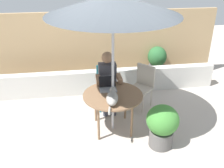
{
  "coord_description": "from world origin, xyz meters",
  "views": [
    {
      "loc": [
        -0.57,
        -3.79,
        2.83
      ],
      "look_at": [
        0.0,
        0.1,
        0.85
      ],
      "focal_mm": 40.99,
      "sensor_mm": 36.0,
      "label": 1
    }
  ],
  "objects_px": {
    "person_seated": "(108,79)",
    "potted_plant_by_chair": "(157,61)",
    "potted_plant_near_fence": "(162,124)",
    "patio_table": "(113,97)",
    "chair_occupied": "(107,83)",
    "chair_empty": "(143,83)",
    "laptop": "(108,85)",
    "patio_umbrella": "(113,4)",
    "cat": "(112,98)"
  },
  "relations": [
    {
      "from": "chair_occupied",
      "to": "person_seated",
      "type": "xyz_separation_m",
      "value": [
        0.0,
        -0.16,
        0.17
      ]
    },
    {
      "from": "patio_table",
      "to": "laptop",
      "type": "xyz_separation_m",
      "value": [
        -0.06,
        0.23,
        0.12
      ]
    },
    {
      "from": "chair_occupied",
      "to": "chair_empty",
      "type": "height_order",
      "value": "same"
    },
    {
      "from": "chair_empty",
      "to": "potted_plant_near_fence",
      "type": "height_order",
      "value": "chair_empty"
    },
    {
      "from": "patio_table",
      "to": "chair_occupied",
      "type": "height_order",
      "value": "chair_occupied"
    },
    {
      "from": "chair_occupied",
      "to": "patio_umbrella",
      "type": "bearing_deg",
      "value": -90.0
    },
    {
      "from": "cat",
      "to": "potted_plant_near_fence",
      "type": "bearing_deg",
      "value": -23.43
    },
    {
      "from": "patio_umbrella",
      "to": "laptop",
      "type": "xyz_separation_m",
      "value": [
        -0.06,
        0.23,
        -1.43
      ]
    },
    {
      "from": "person_seated",
      "to": "potted_plant_by_chair",
      "type": "height_order",
      "value": "person_seated"
    },
    {
      "from": "chair_empty",
      "to": "potted_plant_near_fence",
      "type": "xyz_separation_m",
      "value": [
        -0.02,
        -1.3,
        -0.1
      ]
    },
    {
      "from": "potted_plant_by_chair",
      "to": "patio_table",
      "type": "bearing_deg",
      "value": -125.52
    },
    {
      "from": "patio_table",
      "to": "potted_plant_by_chair",
      "type": "height_order",
      "value": "potted_plant_by_chair"
    },
    {
      "from": "patio_table",
      "to": "patio_umbrella",
      "type": "height_order",
      "value": "patio_umbrella"
    },
    {
      "from": "chair_empty",
      "to": "patio_umbrella",
      "type": "bearing_deg",
      "value": -135.25
    },
    {
      "from": "patio_table",
      "to": "potted_plant_near_fence",
      "type": "xyz_separation_m",
      "value": [
        0.71,
        -0.58,
        -0.23
      ]
    },
    {
      "from": "laptop",
      "to": "person_seated",
      "type": "bearing_deg",
      "value": 82.18
    },
    {
      "from": "patio_umbrella",
      "to": "potted_plant_near_fence",
      "type": "xyz_separation_m",
      "value": [
        0.71,
        -0.58,
        -1.79
      ]
    },
    {
      "from": "person_seated",
      "to": "potted_plant_near_fence",
      "type": "relative_size",
      "value": 1.63
    },
    {
      "from": "person_seated",
      "to": "potted_plant_near_fence",
      "type": "height_order",
      "value": "person_seated"
    },
    {
      "from": "laptop",
      "to": "potted_plant_by_chair",
      "type": "bearing_deg",
      "value": 49.93
    },
    {
      "from": "cat",
      "to": "potted_plant_near_fence",
      "type": "relative_size",
      "value": 0.86
    },
    {
      "from": "potted_plant_near_fence",
      "to": "potted_plant_by_chair",
      "type": "xyz_separation_m",
      "value": [
        0.7,
        2.56,
        0.04
      ]
    },
    {
      "from": "chair_occupied",
      "to": "chair_empty",
      "type": "bearing_deg",
      "value": -7.4
    },
    {
      "from": "chair_empty",
      "to": "laptop",
      "type": "distance_m",
      "value": 0.96
    },
    {
      "from": "laptop",
      "to": "cat",
      "type": "height_order",
      "value": "laptop"
    },
    {
      "from": "patio_umbrella",
      "to": "person_seated",
      "type": "relative_size",
      "value": 1.93
    },
    {
      "from": "person_seated",
      "to": "cat",
      "type": "relative_size",
      "value": 1.9
    },
    {
      "from": "chair_occupied",
      "to": "cat",
      "type": "distance_m",
      "value": 1.1
    },
    {
      "from": "person_seated",
      "to": "cat",
      "type": "distance_m",
      "value": 0.92
    },
    {
      "from": "patio_table",
      "to": "laptop",
      "type": "bearing_deg",
      "value": 104.35
    },
    {
      "from": "person_seated",
      "to": "laptop",
      "type": "height_order",
      "value": "person_seated"
    },
    {
      "from": "chair_occupied",
      "to": "cat",
      "type": "bearing_deg",
      "value": -92.54
    },
    {
      "from": "person_seated",
      "to": "potted_plant_by_chair",
      "type": "xyz_separation_m",
      "value": [
        1.42,
        1.32,
        -0.23
      ]
    },
    {
      "from": "patio_umbrella",
      "to": "potted_plant_by_chair",
      "type": "distance_m",
      "value": 3.0
    },
    {
      "from": "patio_umbrella",
      "to": "cat",
      "type": "bearing_deg",
      "value": -100.75
    },
    {
      "from": "potted_plant_by_chair",
      "to": "person_seated",
      "type": "bearing_deg",
      "value": -136.92
    },
    {
      "from": "patio_table",
      "to": "chair_empty",
      "type": "height_order",
      "value": "chair_empty"
    },
    {
      "from": "laptop",
      "to": "potted_plant_near_fence",
      "type": "xyz_separation_m",
      "value": [
        0.77,
        -0.81,
        -0.35
      ]
    },
    {
      "from": "chair_occupied",
      "to": "laptop",
      "type": "distance_m",
      "value": 0.64
    },
    {
      "from": "laptop",
      "to": "cat",
      "type": "relative_size",
      "value": 0.47
    },
    {
      "from": "patio_table",
      "to": "chair_empty",
      "type": "bearing_deg",
      "value": 44.75
    },
    {
      "from": "potted_plant_near_fence",
      "to": "potted_plant_by_chair",
      "type": "relative_size",
      "value": 0.89
    },
    {
      "from": "potted_plant_near_fence",
      "to": "person_seated",
      "type": "bearing_deg",
      "value": 119.94
    },
    {
      "from": "patio_table",
      "to": "cat",
      "type": "distance_m",
      "value": 0.29
    },
    {
      "from": "chair_occupied",
      "to": "chair_empty",
      "type": "xyz_separation_m",
      "value": [
        0.73,
        -0.09,
        0.0
      ]
    },
    {
      "from": "chair_empty",
      "to": "potted_plant_by_chair",
      "type": "distance_m",
      "value": 1.44
    },
    {
      "from": "chair_empty",
      "to": "potted_plant_by_chair",
      "type": "height_order",
      "value": "chair_empty"
    },
    {
      "from": "chair_occupied",
      "to": "potted_plant_by_chair",
      "type": "height_order",
      "value": "chair_occupied"
    },
    {
      "from": "patio_umbrella",
      "to": "potted_plant_by_chair",
      "type": "bearing_deg",
      "value": 54.48
    },
    {
      "from": "patio_table",
      "to": "cat",
      "type": "xyz_separation_m",
      "value": [
        -0.05,
        -0.25,
        0.14
      ]
    }
  ]
}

